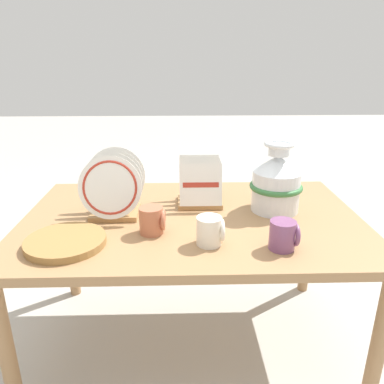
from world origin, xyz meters
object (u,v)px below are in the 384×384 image
(mug_cream_glaze, at_px, (211,231))
(mug_terracotta_glaze, at_px, (153,220))
(dish_rack_round_plates, at_px, (113,190))
(mug_plum_glaze, at_px, (284,235))
(ceramic_vase, at_px, (276,182))
(dish_rack_square_plates, at_px, (200,189))
(wicker_charger_stack, at_px, (66,242))

(mug_cream_glaze, height_order, mug_terracotta_glaze, same)
(dish_rack_round_plates, height_order, mug_cream_glaze, dish_rack_round_plates)
(dish_rack_round_plates, height_order, mug_plum_glaze, dish_rack_round_plates)
(ceramic_vase, height_order, dish_rack_round_plates, ceramic_vase)
(mug_cream_glaze, xyz_separation_m, mug_plum_glaze, (0.25, -0.04, 0.00))
(dish_rack_square_plates, xyz_separation_m, mug_cream_glaze, (0.02, -0.39, -0.02))
(wicker_charger_stack, height_order, mug_terracotta_glaze, mug_terracotta_glaze)
(ceramic_vase, distance_m, wicker_charger_stack, 0.88)
(dish_rack_round_plates, xyz_separation_m, mug_cream_glaze, (0.38, -0.26, -0.06))
(wicker_charger_stack, relative_size, mug_plum_glaze, 2.74)
(dish_rack_round_plates, height_order, wicker_charger_stack, dish_rack_round_plates)
(mug_cream_glaze, xyz_separation_m, mug_terracotta_glaze, (-0.21, 0.10, 0.00))
(dish_rack_round_plates, xyz_separation_m, dish_rack_square_plates, (0.36, 0.13, -0.04))
(ceramic_vase, height_order, mug_terracotta_glaze, ceramic_vase)
(dish_rack_square_plates, bearing_deg, ceramic_vase, -14.98)
(wicker_charger_stack, bearing_deg, mug_terracotta_glaze, 16.57)
(wicker_charger_stack, height_order, mug_cream_glaze, mug_cream_glaze)
(ceramic_vase, distance_m, dish_rack_square_plates, 0.34)
(ceramic_vase, bearing_deg, dish_rack_square_plates, 165.02)
(ceramic_vase, relative_size, dish_rack_square_plates, 1.49)
(dish_rack_round_plates, bearing_deg, mug_terracotta_glaze, -43.93)
(dish_rack_round_plates, distance_m, wicker_charger_stack, 0.30)
(mug_cream_glaze, bearing_deg, dish_rack_round_plates, 145.76)
(ceramic_vase, bearing_deg, mug_cream_glaze, -134.85)
(dish_rack_square_plates, relative_size, wicker_charger_stack, 0.72)
(ceramic_vase, distance_m, mug_plum_glaze, 0.36)
(ceramic_vase, bearing_deg, mug_terracotta_glaze, -157.94)
(dish_rack_square_plates, relative_size, mug_terracotta_glaze, 1.96)
(dish_rack_round_plates, relative_size, wicker_charger_stack, 0.95)
(dish_rack_round_plates, xyz_separation_m, wicker_charger_stack, (-0.13, -0.25, -0.10))
(wicker_charger_stack, xyz_separation_m, mug_cream_glaze, (0.51, -0.01, 0.04))
(ceramic_vase, bearing_deg, dish_rack_round_plates, -176.33)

